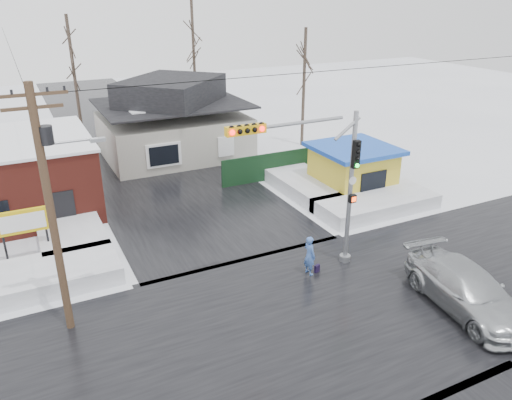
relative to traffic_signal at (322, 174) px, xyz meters
name	(u,v)px	position (x,y,z in m)	size (l,w,h in m)	color
ground	(305,320)	(-2.43, -2.97, -4.54)	(120.00, 120.00, 0.00)	white
road_ns	(305,320)	(-2.43, -2.97, -4.53)	(10.00, 120.00, 0.02)	black
road_ew	(305,320)	(-2.43, -2.97, -4.53)	(120.00, 10.00, 0.02)	black
snowbank_nw	(33,279)	(-11.43, 4.03, -4.14)	(7.00, 3.00, 0.80)	white
snowbank_ne	(376,203)	(6.57, 4.03, -4.14)	(7.00, 3.00, 0.80)	white
snowbank_nside_w	(67,223)	(-9.43, 9.03, -4.14)	(3.00, 8.00, 0.80)	white
snowbank_nside_e	(300,181)	(4.57, 9.03, -4.14)	(3.00, 8.00, 0.80)	white
traffic_signal	(322,174)	(0.00, 0.00, 0.00)	(6.05, 0.68, 7.00)	gray
utility_pole	(51,200)	(-10.36, 0.53, 0.57)	(3.15, 0.44, 9.00)	#382619
marquee_sign	(23,223)	(-11.43, 6.53, -2.62)	(2.20, 0.21, 2.55)	black
house	(173,121)	(-0.43, 19.03, -1.92)	(10.40, 8.40, 5.76)	#A8A597
kiosk	(353,169)	(7.07, 7.03, -3.08)	(4.60, 4.60, 2.88)	gold
fence	(278,165)	(4.07, 11.03, -3.64)	(8.00, 0.12, 1.80)	black
tree_far_left	(70,44)	(-6.43, 23.03, 3.41)	(3.00, 3.00, 10.00)	#332821
tree_far_mid	(192,16)	(3.57, 25.03, 5.00)	(3.00, 3.00, 12.00)	#332821
tree_far_right	(305,53)	(9.57, 17.03, 2.62)	(3.00, 3.00, 9.00)	#332821
pedestrian	(310,256)	(-0.52, -0.19, -3.64)	(0.66, 0.43, 1.81)	#3E63AF
car	(467,290)	(3.57, -5.07, -3.70)	(2.35, 5.78, 1.68)	#AAAEB1
shopping_bag	(317,269)	(-0.13, -0.24, -4.36)	(0.28, 0.12, 0.35)	black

